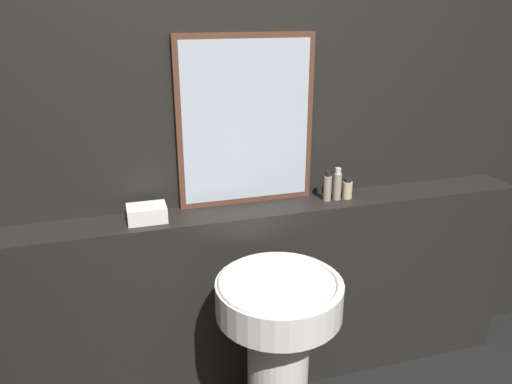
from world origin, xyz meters
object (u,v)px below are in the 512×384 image
towel_stack (147,213)px  pedestal_sink (278,343)px  mirror (246,122)px  conditioner_bottle (337,185)px  lotion_bottle (347,189)px  shampoo_bottle (327,187)px

towel_stack → pedestal_sink: bearing=-43.3°
pedestal_sink → mirror: mirror is taller
conditioner_bottle → towel_stack: bearing=180.0°
mirror → conditioner_bottle: size_ratio=4.89×
mirror → pedestal_sink: bearing=-91.4°
conditioner_bottle → lotion_bottle: (0.06, 0.00, -0.03)m
lotion_bottle → towel_stack: bearing=-180.0°
mirror → shampoo_bottle: size_ratio=5.18×
pedestal_sink → lotion_bottle: (0.49, 0.44, 0.47)m
lotion_bottle → mirror: bearing=169.2°
conditioner_bottle → lotion_bottle: bearing=0.0°
shampoo_bottle → conditioner_bottle: bearing=0.0°
pedestal_sink → conditioner_bottle: conditioner_bottle is taller
conditioner_bottle → lotion_bottle: size_ratio=1.56×
shampoo_bottle → conditioner_bottle: (0.05, 0.00, 0.00)m
pedestal_sink → towel_stack: (-0.46, 0.44, 0.46)m
shampoo_bottle → lotion_bottle: size_ratio=1.47×
towel_stack → conditioner_bottle: conditioner_bottle is taller
pedestal_sink → mirror: 0.97m
mirror → conditioner_bottle: mirror is taller
shampoo_bottle → lotion_bottle: (0.11, 0.00, -0.02)m
towel_stack → shampoo_bottle: (0.85, 0.00, 0.03)m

